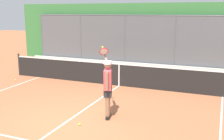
{
  "coord_description": "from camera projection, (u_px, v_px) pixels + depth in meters",
  "views": [
    {
      "loc": [
        -3.99,
        6.26,
        3.09
      ],
      "look_at": [
        -0.38,
        -2.56,
        1.05
      ],
      "focal_mm": 44.26,
      "sensor_mm": 36.0,
      "label": 1
    }
  ],
  "objects": [
    {
      "name": "tennis_ball_mid_court",
      "position": [
        15.0,
        80.0,
        12.49
      ],
      "size": [
        0.07,
        0.07,
        0.07
      ],
      "primitive_type": "sphere",
      "color": "#D6E042",
      "rests_on": "ground"
    },
    {
      "name": "fence_backdrop",
      "position": [
        152.0,
        34.0,
        16.18
      ],
      "size": [
        17.64,
        1.37,
        3.55
      ],
      "color": "#565B60",
      "rests_on": "ground"
    },
    {
      "name": "tennis_ball_by_sideline",
      "position": [
        79.0,
        124.0,
        7.61
      ],
      "size": [
        0.07,
        0.07,
        0.07
      ],
      "primitive_type": "sphere",
      "color": "#CCDB33",
      "rests_on": "ground"
    },
    {
      "name": "tennis_player",
      "position": [
        108.0,
        84.0,
        8.03
      ],
      "size": [
        0.81,
        1.26,
        1.99
      ],
      "rotation": [
        0.0,
        0.0,
        -1.23
      ],
      "color": "black",
      "rests_on": "ground"
    },
    {
      "name": "ground_plane",
      "position": [
        65.0,
        123.0,
        7.8
      ],
      "size": [
        60.0,
        60.0,
        0.0
      ],
      "primitive_type": "plane",
      "color": "#A8603D"
    },
    {
      "name": "tennis_net",
      "position": [
        119.0,
        74.0,
        11.56
      ],
      "size": [
        10.56,
        0.09,
        1.07
      ],
      "color": "#2D2D2D",
      "rests_on": "ground"
    }
  ]
}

